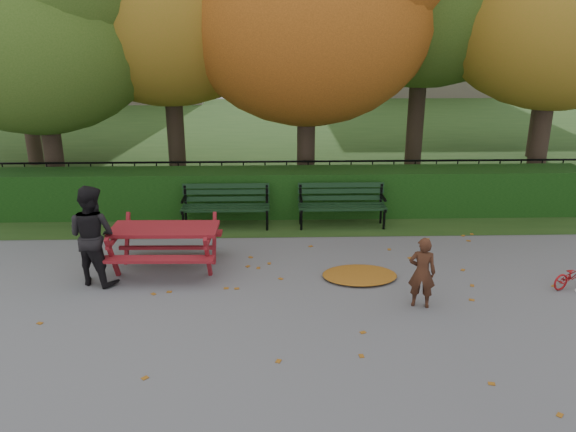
{
  "coord_description": "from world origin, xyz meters",
  "views": [
    {
      "loc": [
        -0.34,
        -7.37,
        3.99
      ],
      "look_at": [
        -0.08,
        1.4,
        1.0
      ],
      "focal_mm": 35.0,
      "sensor_mm": 36.0,
      "label": 1
    }
  ],
  "objects_px": {
    "bench_left": "(226,203)",
    "bench_right": "(342,202)",
    "child": "(422,272)",
    "adult": "(92,235)",
    "picnic_table": "(165,237)",
    "bicycle": "(574,275)"
  },
  "relations": [
    {
      "from": "bench_left",
      "to": "bench_right",
      "type": "xyz_separation_m",
      "value": [
        2.4,
        0.0,
        0.0
      ]
    },
    {
      "from": "child",
      "to": "adult",
      "type": "bearing_deg",
      "value": 3.44
    },
    {
      "from": "child",
      "to": "bench_left",
      "type": "bearing_deg",
      "value": -34.49
    },
    {
      "from": "bench_left",
      "to": "picnic_table",
      "type": "relative_size",
      "value": 0.99
    },
    {
      "from": "picnic_table",
      "to": "bicycle",
      "type": "distance_m",
      "value": 6.69
    },
    {
      "from": "adult",
      "to": "bicycle",
      "type": "relative_size",
      "value": 1.97
    },
    {
      "from": "bench_left",
      "to": "adult",
      "type": "bearing_deg",
      "value": -126.08
    },
    {
      "from": "picnic_table",
      "to": "child",
      "type": "bearing_deg",
      "value": -18.62
    },
    {
      "from": "bench_left",
      "to": "child",
      "type": "xyz_separation_m",
      "value": [
        3.15,
        -3.6,
        0.03
      ]
    },
    {
      "from": "child",
      "to": "picnic_table",
      "type": "bearing_deg",
      "value": -5.59
    },
    {
      "from": "bench_right",
      "to": "adult",
      "type": "height_order",
      "value": "adult"
    },
    {
      "from": "bench_left",
      "to": "child",
      "type": "bearing_deg",
      "value": -48.79
    },
    {
      "from": "picnic_table",
      "to": "adult",
      "type": "relative_size",
      "value": 1.11
    },
    {
      "from": "adult",
      "to": "bench_right",
      "type": "bearing_deg",
      "value": -125.91
    },
    {
      "from": "bench_left",
      "to": "bicycle",
      "type": "height_order",
      "value": "bench_left"
    },
    {
      "from": "bench_left",
      "to": "bicycle",
      "type": "relative_size",
      "value": 2.17
    },
    {
      "from": "adult",
      "to": "bicycle",
      "type": "bearing_deg",
      "value": -160.37
    },
    {
      "from": "bicycle",
      "to": "bench_right",
      "type": "bearing_deg",
      "value": 25.87
    },
    {
      "from": "picnic_table",
      "to": "adult",
      "type": "distance_m",
      "value": 1.18
    },
    {
      "from": "adult",
      "to": "picnic_table",
      "type": "bearing_deg",
      "value": -132.81
    },
    {
      "from": "picnic_table",
      "to": "adult",
      "type": "xyz_separation_m",
      "value": [
        -1.05,
        -0.48,
        0.22
      ]
    },
    {
      "from": "child",
      "to": "bicycle",
      "type": "distance_m",
      "value": 2.69
    }
  ]
}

